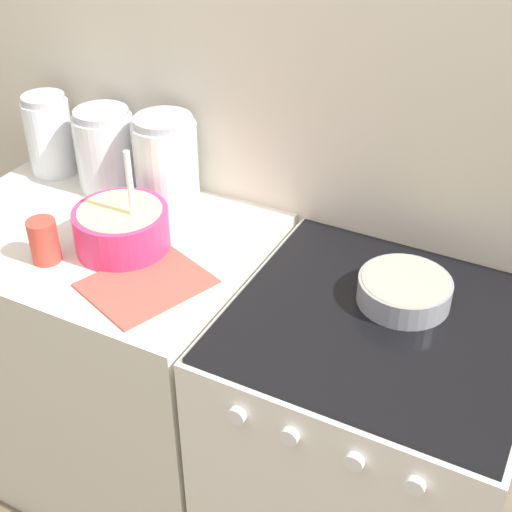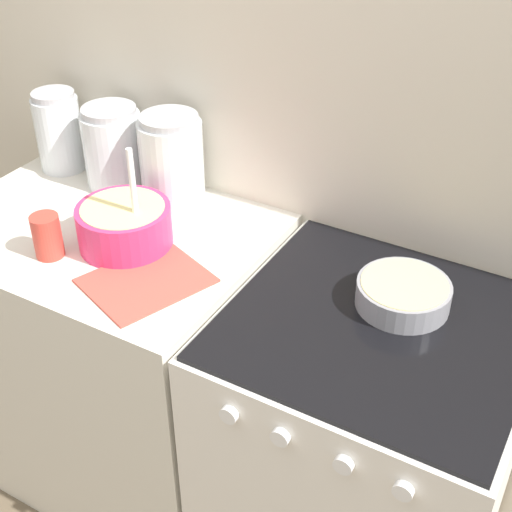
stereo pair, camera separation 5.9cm
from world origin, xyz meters
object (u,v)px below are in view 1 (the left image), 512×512
(baking_pan, at_px, (404,290))
(tin_can, at_px, (44,241))
(stove, at_px, (364,456))
(storage_jar_right, at_px, (167,167))
(mixing_bowl, at_px, (122,226))
(storage_jar_middle, at_px, (106,155))
(storage_jar_left, at_px, (50,140))

(baking_pan, relative_size, tin_can, 1.88)
(stove, distance_m, storage_jar_right, 0.94)
(mixing_bowl, distance_m, tin_can, 0.19)
(tin_can, bearing_deg, storage_jar_right, 73.37)
(storage_jar_middle, xyz_separation_m, storage_jar_right, (0.21, 0.00, 0.01))
(storage_jar_left, height_order, tin_can, storage_jar_left)
(stove, bearing_deg, storage_jar_right, 162.82)
(storage_jar_left, bearing_deg, mixing_bowl, -29.51)
(storage_jar_middle, bearing_deg, stove, -13.46)
(stove, xyz_separation_m, tin_can, (-0.83, -0.16, 0.52))
(mixing_bowl, bearing_deg, storage_jar_middle, 132.90)
(storage_jar_right, height_order, tin_can, storage_jar_right)
(mixing_bowl, relative_size, storage_jar_middle, 1.19)
(stove, distance_m, tin_can, 0.99)
(mixing_bowl, xyz_separation_m, storage_jar_right, (-0.02, 0.25, 0.05))
(storage_jar_left, relative_size, storage_jar_right, 0.94)
(storage_jar_left, xyz_separation_m, storage_jar_middle, (0.21, 0.00, -0.00))
(stove, distance_m, mixing_bowl, 0.87)
(storage_jar_middle, bearing_deg, tin_can, -76.36)
(stove, distance_m, storage_jar_left, 1.28)
(storage_jar_left, xyz_separation_m, tin_can, (0.30, -0.38, -0.05))
(stove, distance_m, baking_pan, 0.50)
(storage_jar_middle, height_order, storage_jar_right, storage_jar_right)
(baking_pan, relative_size, storage_jar_right, 0.83)
(storage_jar_left, bearing_deg, tin_can, -51.90)
(storage_jar_middle, relative_size, storage_jar_right, 0.92)
(storage_jar_right, bearing_deg, stove, -17.18)
(storage_jar_left, height_order, storage_jar_right, storage_jar_right)
(tin_can, bearing_deg, baking_pan, 16.41)
(stove, distance_m, storage_jar_middle, 1.10)
(storage_jar_right, bearing_deg, mixing_bowl, -84.75)
(stove, bearing_deg, storage_jar_middle, 166.54)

